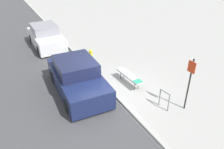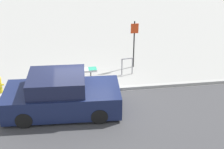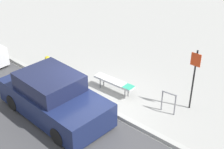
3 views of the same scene
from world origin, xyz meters
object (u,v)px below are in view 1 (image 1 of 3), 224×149
object	(u,v)px
sign_post	(190,80)
fire_hydrant	(91,55)
bench	(129,76)
parked_car_far	(46,37)
bike_rack	(164,98)
parked_car_near	(77,78)

from	to	relation	value
sign_post	fire_hydrant	distance (m)	6.28
sign_post	bench	bearing A→B (deg)	-160.05
sign_post	parked_car_far	bearing A→B (deg)	-160.76
parked_car_far	bench	bearing A→B (deg)	18.34
fire_hydrant	bike_rack	bearing A→B (deg)	9.30
sign_post	parked_car_near	size ratio (longest dim) A/B	0.54
bike_rack	parked_car_far	world-z (taller)	parked_car_far
bench	fire_hydrant	xyz separation A→B (m)	(-3.23, -0.66, -0.05)
bike_rack	fire_hydrant	world-z (taller)	bike_rack
bench	parked_car_near	distance (m)	2.54
sign_post	bike_rack	bearing A→B (deg)	-120.84
bike_rack	parked_car_near	distance (m)	4.00
bike_rack	sign_post	bearing A→B (deg)	59.16
parked_car_far	fire_hydrant	bearing A→B (deg)	24.37
parked_car_far	sign_post	bearing A→B (deg)	18.62
bench	parked_car_near	bearing A→B (deg)	-107.04
fire_hydrant	sign_post	bearing A→B (deg)	15.47
fire_hydrant	parked_car_far	xyz separation A→B (m)	(-3.69, -1.72, 0.26)
bench	parked_car_far	bearing A→B (deg)	-163.09
bench	bike_rack	bearing A→B (deg)	4.11
bike_rack	sign_post	world-z (taller)	sign_post
bike_rack	sign_post	xyz separation A→B (m)	(0.45, 0.75, 0.88)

